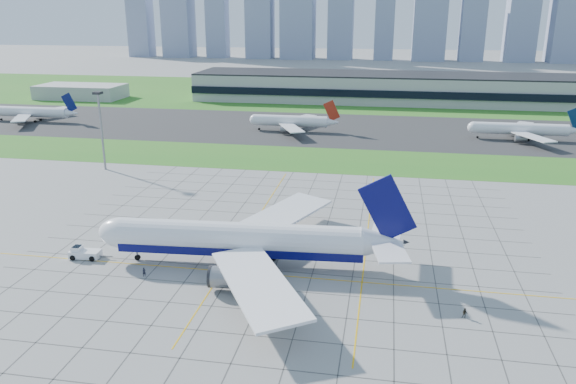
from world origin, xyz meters
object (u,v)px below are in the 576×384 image
(pushback_tug, at_px, (84,253))
(crew_near, at_px, (144,272))
(airliner, at_px, (243,240))
(crew_far, at_px, (465,313))
(light_mast, at_px, (101,121))
(distant_jet_0, at_px, (32,112))
(distant_jet_1, at_px, (292,121))
(distant_jet_2, at_px, (522,129))

(pushback_tug, relative_size, crew_near, 5.12)
(airliner, relative_size, crew_far, 35.51)
(airliner, distance_m, crew_near, 20.39)
(light_mast, relative_size, crew_far, 13.77)
(crew_far, relative_size, distant_jet_0, 0.04)
(crew_near, relative_size, distant_jet_1, 0.04)
(airliner, bearing_deg, light_mast, 131.35)
(crew_near, relative_size, crew_far, 0.99)
(crew_near, relative_size, distant_jet_0, 0.04)
(distant_jet_0, distance_m, distant_jet_1, 125.04)
(airliner, height_order, distant_jet_2, airliner)
(distant_jet_1, bearing_deg, distant_jet_0, 179.55)
(crew_near, height_order, distant_jet_0, distant_jet_0)
(light_mast, xyz_separation_m, crew_far, (105.92, -77.38, -15.25))
(airliner, bearing_deg, distant_jet_2, 55.10)
(pushback_tug, height_order, crew_far, pushback_tug)
(crew_near, distance_m, distant_jet_1, 143.84)
(crew_far, bearing_deg, distant_jet_2, 85.69)
(distant_jet_0, distance_m, distant_jet_2, 219.68)
(distant_jet_2, bearing_deg, airliner, -121.34)
(distant_jet_0, height_order, distant_jet_2, same)
(light_mast, height_order, airliner, light_mast)
(light_mast, bearing_deg, airliner, -45.10)
(light_mast, bearing_deg, distant_jet_1, 54.79)
(pushback_tug, relative_size, distant_jet_2, 0.22)
(distant_jet_0, relative_size, distant_jet_1, 1.00)
(light_mast, xyz_separation_m, distant_jet_1, (50.63, 71.76, -11.70))
(crew_near, height_order, distant_jet_1, distant_jet_1)
(crew_near, relative_size, distant_jet_2, 0.04)
(pushback_tug, bearing_deg, airliner, 0.48)
(light_mast, xyz_separation_m, distant_jet_0, (-74.40, 72.75, -11.69))
(distant_jet_1, height_order, distant_jet_2, same)
(light_mast, distance_m, crew_near, 86.41)
(pushback_tug, bearing_deg, crew_far, -11.98)
(distant_jet_0, height_order, distant_jet_1, same)
(airliner, height_order, pushback_tug, airliner)
(light_mast, height_order, pushback_tug, light_mast)
(light_mast, bearing_deg, crew_far, -36.15)
(light_mast, distance_m, pushback_tug, 73.69)
(pushback_tug, distance_m, crew_near, 17.31)
(pushback_tug, relative_size, distant_jet_0, 0.22)
(pushback_tug, distance_m, crew_far, 77.65)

